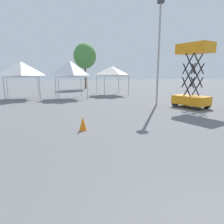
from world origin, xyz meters
name	(u,v)px	position (x,y,z in m)	size (l,w,h in m)	color
canopy_tent_center	(21,70)	(-2.76, 20.17, 2.74)	(3.07, 3.07, 3.48)	#9E9EA3
canopy_tent_far_right	(70,69)	(1.55, 18.67, 2.78)	(2.80, 2.80, 3.57)	#9E9EA3
canopy_tent_behind_left	(112,71)	(6.53, 20.13, 2.61)	(3.03, 3.03, 3.18)	#9E9EA3
scissor_lift	(192,89)	(8.24, 9.86, 1.29)	(1.83, 2.53, 4.35)	black
light_pole_near_lift	(159,47)	(6.73, 11.80, 4.26)	(0.36, 0.36, 7.43)	#9E9EA3
tree_behind_tents_right	(85,56)	(6.22, 30.46, 5.07)	(3.53, 3.53, 7.03)	brown
traffic_cone_lot_center	(83,124)	(-0.20, 7.23, 0.29)	(0.32, 0.32, 0.58)	orange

